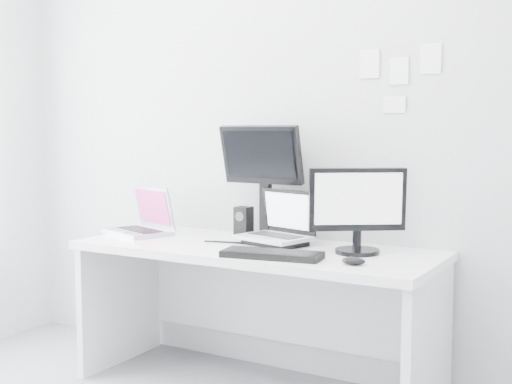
# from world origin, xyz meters

# --- Properties ---
(back_wall) EXTENTS (3.60, 0.00, 3.60)m
(back_wall) POSITION_xyz_m (0.00, 1.60, 1.35)
(back_wall) COLOR #B4B6B8
(back_wall) RESTS_ON ground
(desk) EXTENTS (1.80, 0.70, 0.73)m
(desk) POSITION_xyz_m (0.00, 1.25, 0.36)
(desk) COLOR white
(desk) RESTS_ON ground
(macbook) EXTENTS (0.44, 0.38, 0.27)m
(macbook) POSITION_xyz_m (-0.75, 1.26, 0.87)
(macbook) COLOR #A9A9AD
(macbook) RESTS_ON desk
(speaker) EXTENTS (0.10, 0.10, 0.16)m
(speaker) POSITION_xyz_m (-0.20, 1.48, 0.81)
(speaker) COLOR black
(speaker) RESTS_ON desk
(dell_laptop) EXTENTS (0.39, 0.34, 0.28)m
(dell_laptop) POSITION_xyz_m (0.06, 1.33, 0.87)
(dell_laptop) COLOR #A6A8AE
(dell_laptop) RESTS_ON desk
(rear_monitor) EXTENTS (0.45, 0.16, 0.61)m
(rear_monitor) POSITION_xyz_m (-0.08, 1.47, 1.03)
(rear_monitor) COLOR black
(rear_monitor) RESTS_ON desk
(samsung_monitor) EXTENTS (0.49, 0.42, 0.41)m
(samsung_monitor) POSITION_xyz_m (0.51, 1.32, 0.94)
(samsung_monitor) COLOR black
(samsung_monitor) RESTS_ON desk
(keyboard) EXTENTS (0.47, 0.23, 0.03)m
(keyboard) POSITION_xyz_m (0.22, 1.03, 0.74)
(keyboard) COLOR black
(keyboard) RESTS_ON desk
(mouse) EXTENTS (0.11, 0.07, 0.03)m
(mouse) POSITION_xyz_m (0.59, 1.07, 0.75)
(mouse) COLOR black
(mouse) RESTS_ON desk
(wall_note_0) EXTENTS (0.10, 0.00, 0.14)m
(wall_note_0) POSITION_xyz_m (0.45, 1.59, 1.62)
(wall_note_0) COLOR white
(wall_note_0) RESTS_ON back_wall
(wall_note_1) EXTENTS (0.09, 0.00, 0.13)m
(wall_note_1) POSITION_xyz_m (0.60, 1.59, 1.58)
(wall_note_1) COLOR white
(wall_note_1) RESTS_ON back_wall
(wall_note_2) EXTENTS (0.10, 0.00, 0.14)m
(wall_note_2) POSITION_xyz_m (0.75, 1.59, 1.63)
(wall_note_2) COLOR white
(wall_note_2) RESTS_ON back_wall
(wall_note_3) EXTENTS (0.11, 0.00, 0.08)m
(wall_note_3) POSITION_xyz_m (0.58, 1.59, 1.42)
(wall_note_3) COLOR white
(wall_note_3) RESTS_ON back_wall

